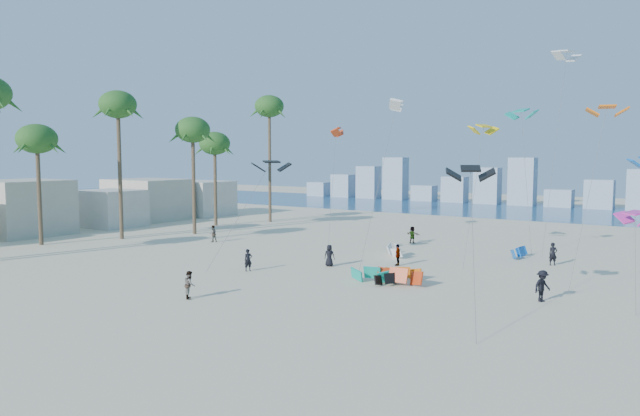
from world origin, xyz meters
The scene contains 10 objects.
ground centered at (0.00, 0.00, 0.00)m, with size 220.00×220.00×0.00m, color beige.
ocean centered at (0.00, 72.00, 0.01)m, with size 220.00×220.00×0.00m, color navy.
kitesurfer_near centered at (0.16, 10.56, 0.83)m, with size 0.61×0.40×1.66m, color black.
kitesurfer_mid centered at (2.77, 2.26, 0.84)m, with size 0.82×0.64×1.69m, color gray.
kitesurfers_far centered at (8.12, 20.18, 0.88)m, with size 34.22×17.98×1.89m.
grounded_kites centered at (10.89, 16.99, 0.47)m, with size 11.19×18.29×1.06m.
flying_kites centered at (12.93, 23.24, 11.53)m, with size 32.12×32.69×18.60m.
palm_row centered at (-21.36, 16.17, 11.94)m, with size 10.30×44.80×16.52m.
beachfront_buildings centered at (-33.69, 20.82, 2.67)m, with size 11.50×43.00×6.00m.
distant_skyline centered at (-1.19, 82.00, 3.09)m, with size 85.00×3.00×8.40m.
Camera 1 is at (28.45, -21.59, 8.58)m, focal length 32.20 mm.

